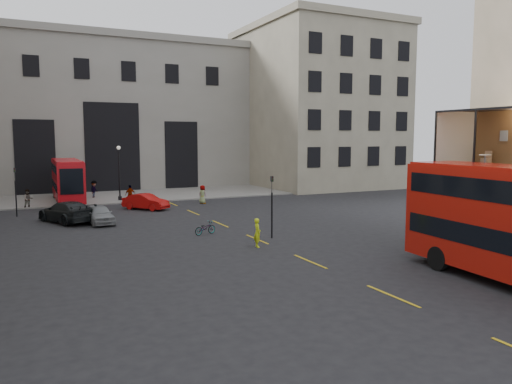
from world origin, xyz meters
name	(u,v)px	position (x,y,z in m)	size (l,w,h in m)	color
ground	(431,289)	(0.00, 0.00, 0.00)	(140.00, 140.00, 0.00)	black
gateway	(104,110)	(-5.00, 47.99, 9.39)	(35.00, 10.60, 18.00)	gray
building_right	(317,104)	(20.00, 39.97, 10.39)	(16.60, 18.60, 20.00)	#A8A087
pavement_far	(113,196)	(-6.00, 38.00, 0.06)	(40.00, 12.00, 0.12)	slate
traffic_light_near	(272,199)	(-1.00, 12.00, 2.42)	(0.16, 0.20, 3.80)	black
traffic_light_far	(15,186)	(-15.00, 28.00, 2.42)	(0.16, 0.20, 3.80)	black
street_lamp_b	(119,177)	(-6.00, 34.00, 2.39)	(0.36, 0.36, 5.33)	black
bus_far	(67,178)	(-10.57, 35.38, 2.27)	(2.54, 10.17, 4.04)	#BA0C14
car_a	(99,214)	(-9.71, 21.90, 0.68)	(1.60, 3.97, 1.35)	gray
car_b	(146,202)	(-5.07, 27.44, 0.67)	(1.42, 4.08, 1.34)	#AF0C0A
car_c	(66,212)	(-11.77, 23.51, 0.77)	(2.15, 5.28, 1.53)	black
bicycle	(205,228)	(-4.27, 14.87, 0.41)	(0.54, 1.54, 0.81)	gray
cyclist	(257,233)	(-2.90, 10.11, 0.82)	(0.60, 0.39, 1.63)	#CDE618
pedestrian_a	(28,199)	(-14.07, 32.23, 0.84)	(0.82, 0.64, 1.69)	gray
pedestrian_b	(94,190)	(-7.92, 37.31, 0.91)	(1.17, 0.67, 1.82)	gray
pedestrian_c	(130,195)	(-5.52, 31.55, 0.88)	(1.03, 0.43, 1.76)	gray
pedestrian_d	(203,194)	(0.58, 28.90, 0.86)	(0.84, 0.55, 1.72)	gray
cafe_table_far	(485,159)	(5.94, 2.64, 5.05)	(0.55, 0.55, 0.69)	white
cafe_chair_d	(486,162)	(7.54, 3.88, 4.85)	(0.43, 0.43, 0.81)	tan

